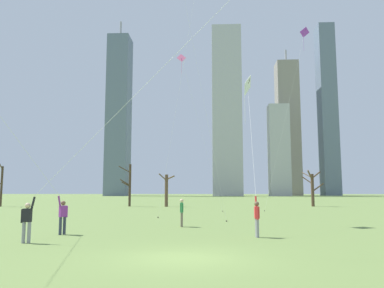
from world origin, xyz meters
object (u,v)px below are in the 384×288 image
(bare_tree_center, at_px, (129,184))
(distant_kite_high_overhead_pink, at_px, (185,72))
(bare_tree_leftmost, at_px, (313,187))
(kite_flyer_foreground_left_yellow, at_px, (7,140))
(bare_tree_left_of_center, at_px, (1,185))
(kite_flyer_far_back_red, at_px, (90,153))
(distant_kite_drifting_right_purple, at_px, (302,42))
(kite_flyer_midfield_right_white, at_px, (254,177))
(bystander_far_off_by_trees, at_px, (182,211))
(bare_tree_right_of_center, at_px, (166,189))

(bare_tree_center, bearing_deg, distant_kite_high_overhead_pink, -56.69)
(bare_tree_center, height_order, bare_tree_leftmost, bare_tree_center)
(kite_flyer_foreground_left_yellow, distance_m, bare_tree_leftmost, 42.72)
(distant_kite_high_overhead_pink, bearing_deg, bare_tree_left_of_center, 155.63)
(kite_flyer_far_back_red, xyz_separation_m, distant_kite_drifting_right_purple, (15.75, 29.04, 15.87))
(kite_flyer_foreground_left_yellow, relative_size, bare_tree_leftmost, 3.39)
(kite_flyer_far_back_red, distance_m, bare_tree_leftmost, 41.17)
(kite_flyer_far_back_red, bearing_deg, bare_tree_leftmost, 63.52)
(distant_kite_high_overhead_pink, distance_m, bare_tree_center, 18.76)
(kite_flyer_midfield_right_white, relative_size, bare_tree_leftmost, 2.03)
(kite_flyer_midfield_right_white, height_order, distant_kite_drifting_right_purple, distant_kite_drifting_right_purple)
(bystander_far_off_by_trees, height_order, bare_tree_center, bare_tree_center)
(kite_flyer_foreground_left_yellow, distance_m, kite_flyer_far_back_red, 3.53)
(bare_tree_right_of_center, relative_size, bare_tree_leftmost, 0.90)
(bare_tree_leftmost, bearing_deg, kite_flyer_foreground_left_yellow, -120.75)
(kite_flyer_far_back_red, bearing_deg, kite_flyer_midfield_right_white, 33.39)
(kite_flyer_midfield_right_white, xyz_separation_m, distant_kite_high_overhead_pink, (-4.74, 18.67, 11.44))
(distant_kite_high_overhead_pink, bearing_deg, kite_flyer_foreground_left_yellow, -103.90)
(kite_flyer_far_back_red, height_order, distant_kite_high_overhead_pink, distant_kite_high_overhead_pink)
(kite_flyer_foreground_left_yellow, distance_m, bare_tree_center, 35.77)
(bare_tree_right_of_center, xyz_separation_m, bare_tree_leftmost, (19.29, 1.69, 0.24))
(bare_tree_leftmost, bearing_deg, distant_kite_drifting_right_purple, -108.45)
(distant_kite_drifting_right_purple, xyz_separation_m, bare_tree_right_of_center, (-16.69, 6.11, -17.15))
(kite_flyer_foreground_left_yellow, height_order, distant_kite_high_overhead_pink, distant_kite_high_overhead_pink)
(bystander_far_off_by_trees, bearing_deg, bare_tree_right_of_center, 98.38)
(bystander_far_off_by_trees, xyz_separation_m, bare_tree_center, (-9.07, 27.93, 2.09))
(bare_tree_center, bearing_deg, bare_tree_left_of_center, -176.00)
(bare_tree_leftmost, bearing_deg, bare_tree_right_of_center, -174.99)
(distant_kite_high_overhead_pink, height_order, bare_tree_right_of_center, distant_kite_high_overhead_pink)
(kite_flyer_foreground_left_yellow, height_order, bystander_far_off_by_trees, kite_flyer_foreground_left_yellow)
(bare_tree_center, bearing_deg, distant_kite_drifting_right_purple, -17.29)
(kite_flyer_far_back_red, relative_size, distant_kite_drifting_right_purple, 0.64)
(distant_kite_high_overhead_pink, relative_size, bare_tree_center, 2.89)
(bare_tree_right_of_center, bearing_deg, bare_tree_center, 172.52)
(kite_flyer_foreground_left_yellow, xyz_separation_m, bare_tree_leftmost, (21.83, 36.68, -1.61))
(kite_flyer_foreground_left_yellow, xyz_separation_m, bare_tree_left_of_center, (-19.36, 34.48, -1.31))
(bystander_far_off_by_trees, distance_m, bare_tree_leftmost, 32.78)
(distant_kite_drifting_right_purple, height_order, bare_tree_center, distant_kite_drifting_right_purple)
(kite_flyer_foreground_left_yellow, height_order, kite_flyer_far_back_red, kite_flyer_foreground_left_yellow)
(kite_flyer_far_back_red, bearing_deg, distant_kite_drifting_right_purple, 61.53)
(bare_tree_leftmost, bearing_deg, kite_flyer_midfield_right_white, -109.43)
(kite_flyer_far_back_red, height_order, distant_kite_drifting_right_purple, distant_kite_drifting_right_purple)
(kite_flyer_foreground_left_yellow, distance_m, distant_kite_high_overhead_pink, 25.86)
(kite_flyer_far_back_red, distance_m, bare_tree_right_of_center, 35.18)
(kite_flyer_far_back_red, height_order, bare_tree_center, kite_flyer_far_back_red)
(kite_flyer_midfield_right_white, height_order, bare_tree_center, kite_flyer_midfield_right_white)
(distant_kite_drifting_right_purple, height_order, bare_tree_leftmost, distant_kite_drifting_right_purple)
(distant_kite_high_overhead_pink, relative_size, bare_tree_right_of_center, 3.75)
(kite_flyer_midfield_right_white, xyz_separation_m, kite_flyer_far_back_red, (-6.98, -4.60, 0.77))
(kite_flyer_midfield_right_white, relative_size, bare_tree_center, 1.74)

